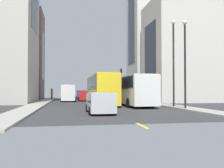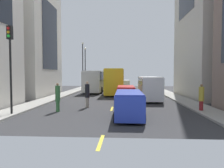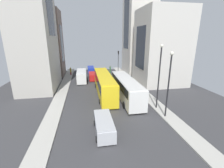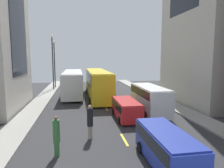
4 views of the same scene
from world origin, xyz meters
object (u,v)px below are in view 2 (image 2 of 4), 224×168
object	(u,v)px
car_red_2	(126,92)
car_blue_1	(129,102)
city_bus_white	(96,79)
pedestrian_walking_far	(58,97)
pedestrian_waiting_curb	(87,94)
car_silver_0	(125,83)
delivery_van_white	(149,86)
traffic_light_near_corner	(10,53)
streetcar_yellow	(116,79)
pedestrian_crossing_mid	(201,97)

from	to	relation	value
car_red_2	car_blue_1	bearing A→B (deg)	-89.26
city_bus_white	car_blue_1	world-z (taller)	city_bus_white
car_red_2	pedestrian_walking_far	size ratio (longest dim) A/B	2.08
pedestrian_waiting_curb	pedestrian_walking_far	bearing A→B (deg)	-14.00
car_red_2	car_silver_0	bearing A→B (deg)	89.83
pedestrian_waiting_curb	delivery_van_white	bearing A→B (deg)	160.38
traffic_light_near_corner	car_silver_0	bearing A→B (deg)	74.95
car_red_2	traffic_light_near_corner	distance (m)	11.60
car_blue_1	traffic_light_near_corner	size ratio (longest dim) A/B	0.78
streetcar_yellow	delivery_van_white	world-z (taller)	streetcar_yellow
car_red_2	traffic_light_near_corner	size ratio (longest dim) A/B	0.76
city_bus_white	car_blue_1	bearing A→B (deg)	-76.69
streetcar_yellow	car_blue_1	bearing A→B (deg)	-85.04
car_blue_1	car_red_2	bearing A→B (deg)	90.74
pedestrian_crossing_mid	traffic_light_near_corner	distance (m)	14.01
car_silver_0	traffic_light_near_corner	bearing A→B (deg)	-105.05
pedestrian_crossing_mid	city_bus_white	bearing A→B (deg)	-140.12
car_blue_1	pedestrian_crossing_mid	world-z (taller)	pedestrian_crossing_mid
streetcar_yellow	car_red_2	world-z (taller)	streetcar_yellow
traffic_light_near_corner	streetcar_yellow	bearing A→B (deg)	70.37
delivery_van_white	pedestrian_walking_far	distance (m)	10.78
car_silver_0	car_blue_1	size ratio (longest dim) A/B	1.02
streetcar_yellow	car_red_2	distance (m)	10.50
delivery_van_white	car_red_2	size ratio (longest dim) A/B	1.35
city_bus_white	car_blue_1	xyz separation A→B (m)	(4.89, -20.66, -1.00)
city_bus_white	car_red_2	distance (m)	13.68
streetcar_yellow	pedestrian_crossing_mid	distance (m)	17.55
car_red_2	pedestrian_waiting_curb	distance (m)	5.22
streetcar_yellow	pedestrian_waiting_curb	size ratio (longest dim) A/B	6.00
streetcar_yellow	pedestrian_walking_far	distance (m)	16.85
pedestrian_waiting_curb	traffic_light_near_corner	bearing A→B (deg)	-21.88
streetcar_yellow	car_blue_1	size ratio (longest dim) A/B	2.87
streetcar_yellow	traffic_light_near_corner	bearing A→B (deg)	-109.63
pedestrian_crossing_mid	pedestrian_waiting_curb	distance (m)	9.09
streetcar_yellow	traffic_light_near_corner	world-z (taller)	traffic_light_near_corner
pedestrian_waiting_curb	traffic_light_near_corner	size ratio (longest dim) A/B	0.38
pedestrian_walking_far	streetcar_yellow	bearing A→B (deg)	-97.03
streetcar_yellow	pedestrian_walking_far	world-z (taller)	streetcar_yellow
pedestrian_waiting_curb	car_red_2	bearing A→B (deg)	168.51
city_bus_white	pedestrian_walking_far	world-z (taller)	city_bus_white
streetcar_yellow	pedestrian_waiting_curb	xyz separation A→B (m)	(-1.88, -14.32, -0.94)
streetcar_yellow	traffic_light_near_corner	size ratio (longest dim) A/B	2.25
city_bus_white	traffic_light_near_corner	size ratio (longest dim) A/B	2.11
delivery_van_white	pedestrian_waiting_curb	xyz separation A→B (m)	(-5.94, -5.32, -0.33)
delivery_van_white	streetcar_yellow	bearing A→B (deg)	114.30
city_bus_white	pedestrian_waiting_curb	xyz separation A→B (m)	(1.43, -16.77, -0.82)
delivery_van_white	pedestrian_crossing_mid	xyz separation A→B (m)	(2.98, -7.04, -0.33)
traffic_light_near_corner	car_blue_1	bearing A→B (deg)	-0.75
car_silver_0	pedestrian_walking_far	xyz separation A→B (m)	(-5.32, -28.03, 0.20)
streetcar_yellow	traffic_light_near_corner	xyz separation A→B (m)	(-6.46, -18.11, 2.17)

